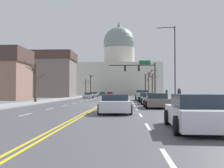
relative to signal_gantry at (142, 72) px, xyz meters
name	(u,v)px	position (x,y,z in m)	size (l,w,h in m)	color
ground	(102,104)	(-5.35, -15.57, -4.75)	(20.00, 180.00, 0.20)	#49494E
signal_gantry	(142,72)	(0.00, 0.00, 0.00)	(7.91, 0.41, 6.52)	#28282D
street_lamp_right	(173,58)	(2.60, -14.97, 0.44)	(2.13, 0.24, 8.69)	#333338
capitol_building	(119,71)	(-5.35, 62.32, 5.06)	(32.82, 19.73, 29.90)	beige
pickup_truck_near_00	(142,96)	(-0.12, -3.02, -4.04)	(2.40, 5.72, 1.59)	#ADB2B7
sedan_near_01	(146,98)	(0.02, -9.97, -4.20)	(2.10, 4.39, 1.22)	#1E7247
sedan_near_02	(150,99)	(-0.05, -15.72, -4.22)	(2.13, 4.46, 1.15)	#9EA3A8
sedan_near_03	(156,101)	(-0.10, -22.19, -4.19)	(2.08, 4.24, 1.25)	#6B6056
sedan_near_04	(115,104)	(-3.44, -27.73, -4.19)	(2.23, 4.48, 1.22)	silver
sedan_near_05	(197,113)	(-0.09, -35.22, -4.14)	(2.20, 4.49, 1.32)	silver
sedan_oncoming_00	(88,95)	(-10.41, 9.36, -4.22)	(2.08, 4.68, 1.16)	silver
sedan_oncoming_01	(94,95)	(-10.60, 20.51, -4.18)	(2.11, 4.58, 1.23)	silver
sedan_oncoming_02	(110,94)	(-7.30, 31.83, -4.20)	(1.97, 4.59, 1.19)	#B71414
sedan_oncoming_03	(103,94)	(-10.53, 44.49, -4.22)	(2.13, 4.26, 1.17)	#1E7247
flank_building_01	(52,83)	(-23.68, 29.57, -1.11)	(9.89, 6.85, 7.23)	slate
flank_building_02	(48,75)	(-20.63, 14.85, 0.48)	(12.33, 8.64, 10.36)	slate
bare_tree_00	(145,85)	(3.03, 32.12, -1.41)	(1.39, 1.11, 6.37)	#4C3D2D
bare_tree_01	(86,87)	(-13.57, 26.30, -2.22)	(1.94, 2.10, 4.69)	brown
bare_tree_02	(149,83)	(3.22, 23.36, -1.11)	(1.94, 2.46, 6.95)	#4C3D2D
bare_tree_03	(35,81)	(-13.90, -13.04, -2.05)	(2.05, 2.25, 4.98)	#4C3D2D
bare_tree_04	(152,84)	(2.62, 8.14, -1.93)	(2.15, 2.51, 5.47)	brown
bare_tree_05	(91,84)	(-13.76, 38.24, -1.15)	(2.14, 2.33, 6.68)	#423328
pedestrian_00	(179,95)	(2.43, -19.32, -3.70)	(0.35, 0.34, 1.68)	#4C4238
pedestrian_01	(167,94)	(3.20, -6.41, -3.71)	(0.35, 0.34, 1.66)	black
bicycle_parked	(179,100)	(3.28, -14.96, -4.28)	(0.12, 1.77, 0.85)	black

